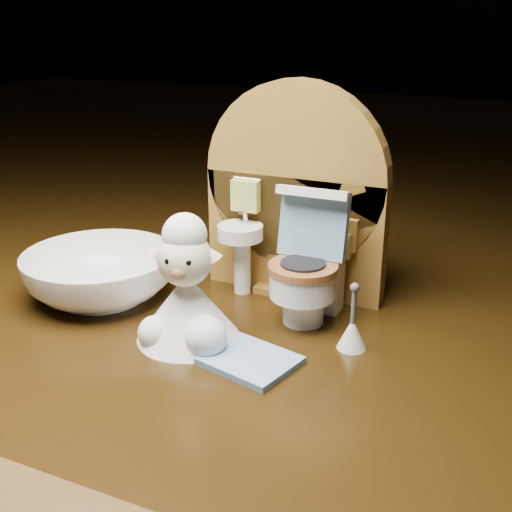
% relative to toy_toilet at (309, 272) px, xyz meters
% --- Properties ---
extents(backdrop_panel, '(0.13, 0.05, 0.15)m').
position_rel_toy_toilet_xyz_m(backdrop_panel, '(-0.02, 0.04, 0.03)').
color(backdrop_panel, olive).
rests_on(backdrop_panel, ground).
extents(toy_toilet, '(0.05, 0.06, 0.09)m').
position_rel_toy_toilet_xyz_m(toy_toilet, '(0.00, 0.00, 0.00)').
color(toy_toilet, white).
rests_on(toy_toilet, ground).
extents(bath_mat, '(0.06, 0.05, 0.00)m').
position_rel_toy_toilet_xyz_m(bath_mat, '(-0.01, -0.07, -0.03)').
color(bath_mat, '#72A0CB').
rests_on(bath_mat, ground).
extents(toilet_brush, '(0.02, 0.02, 0.04)m').
position_rel_toy_toilet_xyz_m(toilet_brush, '(0.04, -0.03, -0.02)').
color(toilet_brush, white).
rests_on(toilet_brush, ground).
extents(plush_lamb, '(0.06, 0.06, 0.08)m').
position_rel_toy_toilet_xyz_m(plush_lamb, '(-0.06, -0.06, -0.00)').
color(plush_lamb, white).
rests_on(plush_lamb, ground).
extents(ceramic_bowl, '(0.12, 0.12, 0.03)m').
position_rel_toy_toilet_xyz_m(ceramic_bowl, '(-0.14, -0.03, -0.02)').
color(ceramic_bowl, white).
rests_on(ceramic_bowl, ground).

